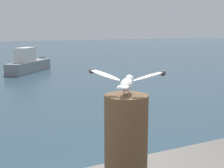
# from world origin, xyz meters

# --- Properties ---
(mooring_post) EXTENTS (0.35, 0.35, 0.76)m
(mooring_post) POSITION_xyz_m (0.44, -0.44, 1.63)
(mooring_post) COLOR #4C3823
(mooring_post) RESTS_ON harbor_quay
(seagull) EXTENTS (0.53, 0.47, 0.21)m
(seagull) POSITION_xyz_m (0.44, -0.44, 2.12)
(seagull) COLOR #C66E60
(seagull) RESTS_ON mooring_post
(boat_grey) EXTENTS (3.55, 3.82, 1.49)m
(boat_grey) POSITION_xyz_m (3.46, 16.11, 0.47)
(boat_grey) COLOR gray
(boat_grey) RESTS_ON ground_plane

